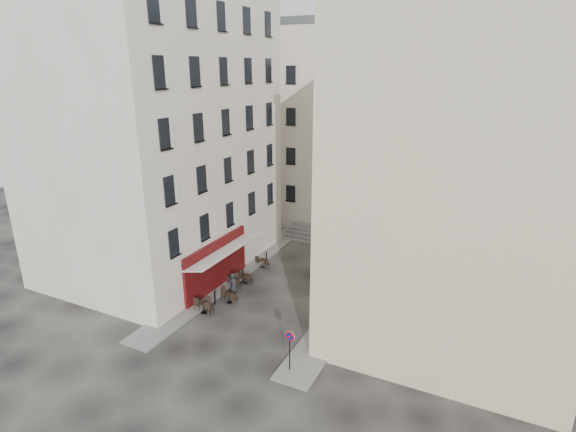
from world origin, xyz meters
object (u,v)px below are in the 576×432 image
Objects in this scene: pedestrian at (234,286)px; bistro_table_b at (230,297)px; no_parking_sign at (290,343)px; bistro_table_a at (204,306)px.

bistro_table_b is at bearing 99.83° from pedestrian.
bistro_table_b is 0.79m from pedestrian.
bistro_table_a is (-7.28, 2.77, -1.19)m from no_parking_sign.
bistro_table_a is 1.10× the size of bistro_table_b.
no_parking_sign is 8.41m from pedestrian.
no_parking_sign reaches higher than pedestrian.
no_parking_sign reaches higher than bistro_table_b.
bistro_table_a is 0.72× the size of pedestrian.
bistro_table_b is (0.73, 1.77, -0.05)m from bistro_table_a.
pedestrian is at bearing 74.17° from bistro_table_a.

